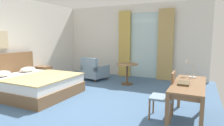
{
  "coord_description": "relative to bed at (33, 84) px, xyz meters",
  "views": [
    {
      "loc": [
        2.54,
        -3.54,
        1.59
      ],
      "look_at": [
        0.59,
        0.65,
        0.95
      ],
      "focal_mm": 30.31,
      "sensor_mm": 36.0,
      "label": 1
    }
  ],
  "objects": [
    {
      "name": "desk_chair",
      "position": [
        3.61,
        -0.09,
        0.22
      ],
      "size": [
        0.44,
        0.43,
        0.94
      ],
      "color": "gray",
      "rests_on": "ground"
    },
    {
      "name": "wall_back",
      "position": [
        1.6,
        3.56,
        1.13
      ],
      "size": [
        5.79,
        0.12,
        2.85
      ],
      "primitive_type": "cube",
      "color": "silver",
      "rests_on": "ground"
    },
    {
      "name": "curtain_panel_right",
      "position": [
        2.99,
        3.38,
        1.01
      ],
      "size": [
        0.55,
        0.1,
        2.59
      ],
      "primitive_type": "cube",
      "color": "tan",
      "rests_on": "ground"
    },
    {
      "name": "closed_book",
      "position": [
        3.92,
        -0.18,
        0.48
      ],
      "size": [
        0.19,
        0.32,
        0.03
      ],
      "primitive_type": "cube",
      "rotation": [
        0.0,
        0.0,
        0.0
      ],
      "color": "brown",
      "rests_on": "writing_desk"
    },
    {
      "name": "desk_lamp",
      "position": [
        3.96,
        0.57,
        0.73
      ],
      "size": [
        0.25,
        0.26,
        0.42
      ],
      "color": "#B7B2A8",
      "rests_on": "writing_desk"
    },
    {
      "name": "writing_desk",
      "position": [
        4.0,
        -0.06,
        0.37
      ],
      "size": [
        0.59,
        1.53,
        0.75
      ],
      "color": "brown",
      "rests_on": "ground"
    },
    {
      "name": "framed_picture",
      "position": [
        -1.15,
        0.0,
        1.21
      ],
      "size": [
        0.03,
        0.36,
        0.53
      ],
      "color": "beige"
    },
    {
      "name": "curtain_panel_left",
      "position": [
        1.4,
        3.38,
        1.01
      ],
      "size": [
        0.47,
        0.1,
        2.59
      ],
      "primitive_type": "cube",
      "color": "tan",
      "rests_on": "ground"
    },
    {
      "name": "balcony_glass_door",
      "position": [
        2.19,
        3.48,
        0.96
      ],
      "size": [
        1.16,
        0.02,
        2.5
      ],
      "primitive_type": "cube",
      "color": "silver",
      "rests_on": "ground"
    },
    {
      "name": "armchair_by_window",
      "position": [
        0.62,
        2.28,
        0.04
      ],
      "size": [
        0.91,
        0.94,
        0.85
      ],
      "color": "gray",
      "rests_on": "ground"
    },
    {
      "name": "bed",
      "position": [
        0.0,
        0.0,
        0.0
      ],
      "size": [
        2.17,
        1.83,
        1.11
      ],
      "color": "brown",
      "rests_on": "ground"
    },
    {
      "name": "round_cafe_table",
      "position": [
        1.97,
        2.17,
        0.23
      ],
      "size": [
        0.72,
        0.72,
        0.7
      ],
      "color": "brown",
      "rests_on": "ground"
    },
    {
      "name": "nightstand",
      "position": [
        -0.91,
        1.31,
        -0.01
      ],
      "size": [
        0.49,
        0.38,
        0.55
      ],
      "color": "brown",
      "rests_on": "ground"
    },
    {
      "name": "ground",
      "position": [
        1.6,
        -0.17,
        -0.34
      ],
      "size": [
        6.19,
        7.98,
        0.1
      ],
      "primitive_type": "cube",
      "color": "#426084"
    }
  ]
}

